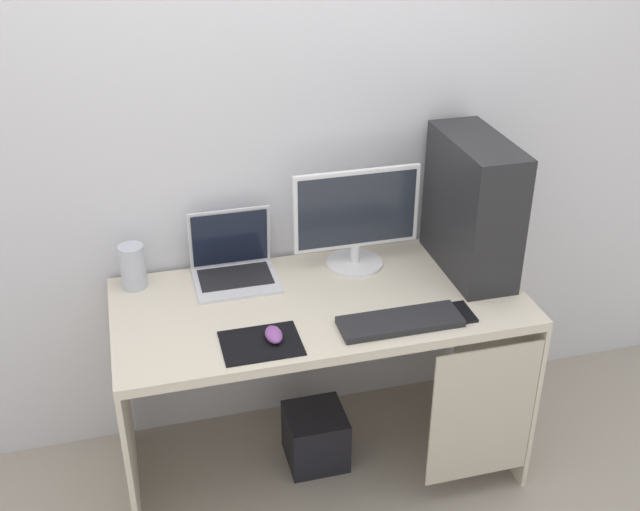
{
  "coord_description": "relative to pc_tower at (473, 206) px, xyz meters",
  "views": [
    {
      "loc": [
        -0.61,
        -2.29,
        2.26
      ],
      "look_at": [
        0.0,
        0.0,
        0.94
      ],
      "focal_mm": 44.04,
      "sensor_mm": 36.0,
      "label": 1
    }
  ],
  "objects": [
    {
      "name": "speaker",
      "position": [
        -1.23,
        0.18,
        -0.17
      ],
      "size": [
        0.09,
        0.09,
        0.17
      ],
      "primitive_type": "cylinder",
      "color": "#B7BCC6",
      "rests_on": "desk"
    },
    {
      "name": "cell_phone",
      "position": [
        -0.15,
        -0.3,
        -0.25
      ],
      "size": [
        0.07,
        0.13,
        0.01
      ],
      "primitive_type": "cube",
      "color": "black",
      "rests_on": "desk"
    },
    {
      "name": "desk",
      "position": [
        -0.58,
        -0.1,
        -0.41
      ],
      "size": [
        1.46,
        0.69,
        0.76
      ],
      "color": "beige",
      "rests_on": "ground_plane"
    },
    {
      "name": "ground_plane",
      "position": [
        -0.6,
        -0.08,
        -1.02
      ],
      "size": [
        8.0,
        8.0,
        0.0
      ],
      "primitive_type": "plane",
      "color": "#9E9384"
    },
    {
      "name": "mousepad",
      "position": [
        -0.86,
        -0.3,
        -0.26
      ],
      "size": [
        0.26,
        0.2,
        0.0
      ],
      "primitive_type": "cube",
      "color": "black",
      "rests_on": "desk"
    },
    {
      "name": "subwoofer",
      "position": [
        -0.62,
        -0.07,
        -0.91
      ],
      "size": [
        0.23,
        0.23,
        0.23
      ],
      "primitive_type": "cube",
      "color": "black",
      "rests_on": "ground_plane"
    },
    {
      "name": "mouse_left",
      "position": [
        -0.81,
        -0.29,
        -0.24
      ],
      "size": [
        0.06,
        0.1,
        0.03
      ],
      "primitive_type": "ellipsoid",
      "color": "#8C4C99",
      "rests_on": "mousepad"
    },
    {
      "name": "keyboard",
      "position": [
        -0.38,
        -0.31,
        -0.25
      ],
      "size": [
        0.42,
        0.14,
        0.02
      ],
      "primitive_type": "cube",
      "color": "#232326",
      "rests_on": "desk"
    },
    {
      "name": "pc_tower",
      "position": [
        0.0,
        0.0,
        0.0
      ],
      "size": [
        0.2,
        0.47,
        0.52
      ],
      "primitive_type": "cube",
      "color": "#232326",
      "rests_on": "desk"
    },
    {
      "name": "wall_back",
      "position": [
        -0.6,
        0.3,
        0.28
      ],
      "size": [
        4.0,
        0.05,
        2.6
      ],
      "color": "silver",
      "rests_on": "ground_plane"
    },
    {
      "name": "laptop",
      "position": [
        -0.87,
        0.15,
        -0.21
      ],
      "size": [
        0.31,
        0.25,
        0.25
      ],
      "color": "silver",
      "rests_on": "desk"
    },
    {
      "name": "monitor",
      "position": [
        -0.41,
        0.12,
        -0.06
      ],
      "size": [
        0.48,
        0.22,
        0.39
      ],
      "color": "white",
      "rests_on": "desk"
    }
  ]
}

